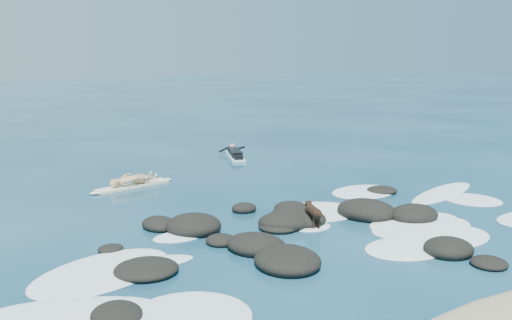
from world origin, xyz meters
TOP-DOWN VIEW (x-y plane):
  - ground at (0.00, 0.00)m, footprint 160.00×160.00m
  - reef_rocks at (-0.44, -0.99)m, footprint 11.50×7.37m
  - breaking_foam at (1.04, -1.83)m, footprint 16.35×7.56m
  - standing_surfer_rig at (-2.28, 5.99)m, footprint 3.16×1.09m
  - paddling_surfer_rig at (3.41, 8.96)m, footprint 1.59×2.65m
  - dog at (0.25, -0.79)m, footprint 0.45×1.04m

SIDE VIEW (x-z plane):
  - ground at x=0.00m, z-range 0.00..0.00m
  - breaking_foam at x=1.04m, z-range -0.05..0.07m
  - reef_rocks at x=-0.44m, z-range -0.19..0.44m
  - paddling_surfer_rig at x=3.41m, z-range -0.07..0.39m
  - dog at x=0.25m, z-range 0.11..0.78m
  - standing_surfer_rig at x=-2.28m, z-range -0.19..1.62m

